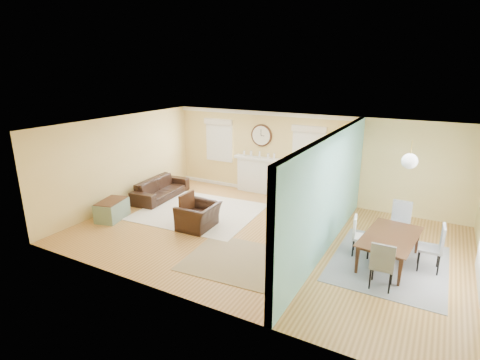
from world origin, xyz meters
name	(u,v)px	position (x,y,z in m)	size (l,w,h in m)	color
floor	(263,235)	(0.00, 0.00, 0.00)	(9.00, 9.00, 0.00)	#97622C
wall_back	(307,158)	(0.00, 3.00, 1.30)	(9.00, 0.02, 2.60)	#D7B966
wall_front	(186,232)	(0.00, -3.00, 1.30)	(9.00, 0.02, 2.60)	#D7B966
wall_left	(122,161)	(-4.50, 0.00, 1.30)	(0.02, 6.00, 2.60)	#D7B966
ceiling	(265,128)	(0.00, 0.00, 2.60)	(9.00, 6.00, 0.02)	white
partition	(332,188)	(1.51, 0.28, 1.36)	(0.17, 6.00, 2.60)	#D7B966
fireplace	(260,175)	(-1.50, 2.88, 0.60)	(1.70, 0.30, 1.17)	white
wall_clock	(261,135)	(-1.50, 2.97, 1.85)	(0.70, 0.07, 0.70)	#432316
window_left	(219,137)	(-3.05, 2.95, 1.66)	(1.05, 0.13, 1.42)	white
window_right	(309,146)	(0.05, 2.95, 1.66)	(1.05, 0.13, 1.42)	white
pendant	(410,161)	(3.00, 0.00, 2.20)	(0.30, 0.30, 0.55)	gold
rug_cream	(199,212)	(-2.23, 0.51, 0.01)	(3.17, 2.75, 0.02)	beige
rug_jute	(240,261)	(0.12, -1.36, 0.01)	(2.24, 1.83, 0.01)	#937F55
rug_grey	(389,263)	(2.87, 0.04, 0.01)	(2.19, 2.74, 0.01)	gray
sofa	(161,188)	(-3.94, 0.94, 0.30)	(2.06, 0.81, 0.60)	black
eames_chair	(199,216)	(-1.60, -0.39, 0.32)	(0.99, 0.86, 0.64)	black
green_chair	(291,195)	(-0.19, 2.29, 0.32)	(0.67, 0.69, 0.63)	#106748
trunk	(112,210)	(-3.97, -1.01, 0.26)	(0.76, 1.01, 0.52)	gray
credenza	(327,212)	(1.20, 1.22, 0.40)	(0.54, 1.59, 0.80)	#96694B
tv	(329,185)	(1.18, 1.22, 1.11)	(1.08, 0.14, 0.62)	black
garden_stool	(309,237)	(1.16, -0.03, 0.24)	(0.32, 0.32, 0.47)	white
potted_plant	(310,218)	(1.16, -0.03, 0.69)	(0.39, 0.34, 0.43)	#337F33
dining_table	(391,250)	(2.87, 0.04, 0.30)	(1.73, 0.97, 0.61)	#432316
dining_chair_n	(400,219)	(2.89, 1.19, 0.56)	(0.43, 0.43, 0.96)	gray
dining_chair_s	(383,260)	(2.85, -0.97, 0.55)	(0.42, 0.42, 0.93)	gray
dining_chair_w	(362,233)	(2.26, 0.12, 0.50)	(0.43, 0.43, 0.86)	white
dining_chair_e	(431,243)	(3.57, 0.14, 0.58)	(0.46, 0.46, 0.98)	gray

